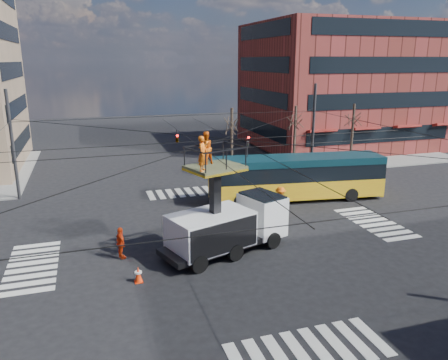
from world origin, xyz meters
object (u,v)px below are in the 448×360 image
city_bus (296,177)px  traffic_cone (138,274)px  worker_ground (121,243)px  flagger (280,201)px  utility_truck (228,214)px

city_bus → traffic_cone: (-12.54, -9.08, -1.35)m
worker_ground → flagger: 11.10m
city_bus → worker_ground: 14.54m
flagger → city_bus: bearing=100.5°
traffic_cone → flagger: bearing=32.1°
traffic_cone → flagger: 11.82m
city_bus → worker_ground: city_bus is taller
worker_ground → flagger: bearing=-87.7°
worker_ground → traffic_cone: bearing=174.8°
utility_truck → flagger: 6.66m
flagger → worker_ground: bearing=-109.0°
worker_ground → city_bus: bearing=-80.3°
utility_truck → worker_ground: bearing=153.5°
traffic_cone → worker_ground: bearing=100.8°
flagger → traffic_cone: bearing=-95.3°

